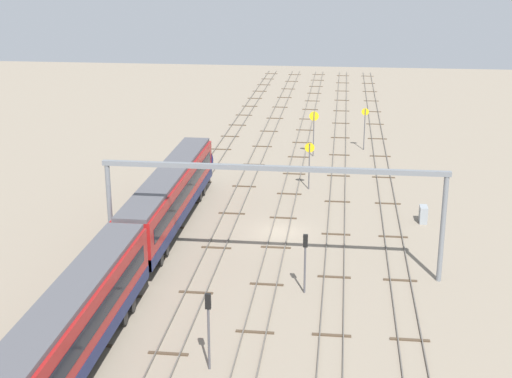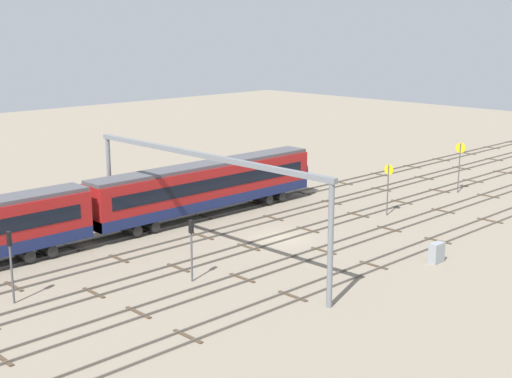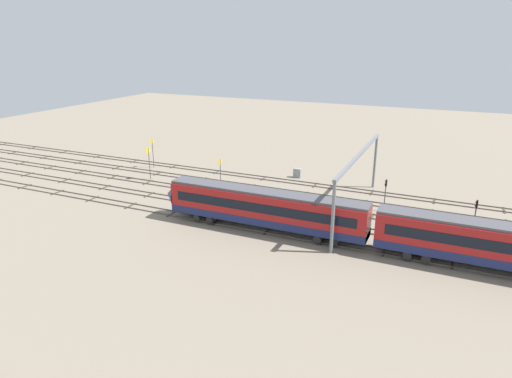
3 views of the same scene
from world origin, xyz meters
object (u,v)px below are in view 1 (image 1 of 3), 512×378
(overhead_gantry, at_px, (272,189))
(signal_light_trackside_departure, at_px, (305,255))
(relay_cabinet, at_px, (423,214))
(speed_sign_mid_trackside, at_px, (365,123))
(signal_light_trackside_approach, at_px, (208,320))
(speed_sign_far_trackside, at_px, (314,126))
(speed_sign_near_foreground, at_px, (309,159))

(overhead_gantry, height_order, signal_light_trackside_departure, overhead_gantry)
(overhead_gantry, bearing_deg, relay_cabinet, -44.80)
(relay_cabinet, bearing_deg, speed_sign_mid_trackside, 10.53)
(signal_light_trackside_approach, bearing_deg, signal_light_trackside_departure, -24.44)
(overhead_gantry, relative_size, signal_light_trackside_departure, 5.72)
(overhead_gantry, xyz_separation_m, speed_sign_mid_trackside, (37.12, -7.44, -3.25))
(overhead_gantry, height_order, signal_light_trackside_approach, overhead_gantry)
(speed_sign_far_trackside, height_order, signal_light_trackside_departure, speed_sign_far_trackside)
(speed_sign_mid_trackside, relative_size, relay_cabinet, 3.40)
(speed_sign_mid_trackside, relative_size, signal_light_trackside_approach, 1.09)
(speed_sign_near_foreground, relative_size, speed_sign_far_trackside, 0.90)
(speed_sign_mid_trackside, relative_size, signal_light_trackside_departure, 1.17)
(speed_sign_far_trackside, bearing_deg, overhead_gantry, 177.37)
(speed_sign_far_trackside, relative_size, relay_cabinet, 3.54)
(overhead_gantry, xyz_separation_m, speed_sign_far_trackside, (33.44, -1.53, -2.93))
(speed_sign_near_foreground, distance_m, speed_sign_mid_trackside, 17.43)
(overhead_gantry, distance_m, speed_sign_near_foreground, 21.01)
(speed_sign_mid_trackside, bearing_deg, signal_light_trackside_departure, 173.12)
(overhead_gantry, bearing_deg, speed_sign_mid_trackside, -11.34)
(signal_light_trackside_departure, bearing_deg, relay_cabinet, -31.85)
(speed_sign_far_trackside, xyz_separation_m, signal_light_trackside_departure, (-36.56, -1.05, -0.72))
(speed_sign_far_trackside, relative_size, signal_light_trackside_approach, 1.13)
(signal_light_trackside_departure, distance_m, relay_cabinet, 18.12)
(speed_sign_mid_trackside, relative_size, speed_sign_far_trackside, 0.96)
(speed_sign_far_trackside, bearing_deg, speed_sign_near_foreground, -179.38)
(speed_sign_mid_trackside, bearing_deg, signal_light_trackside_approach, 169.26)
(overhead_gantry, height_order, speed_sign_near_foreground, overhead_gantry)
(speed_sign_mid_trackside, height_order, signal_light_trackside_approach, speed_sign_mid_trackside)
(signal_light_trackside_departure, relative_size, relay_cabinet, 2.89)
(relay_cabinet, bearing_deg, speed_sign_near_foreground, 50.73)
(overhead_gantry, relative_size, speed_sign_far_trackside, 4.67)
(speed_sign_near_foreground, bearing_deg, speed_sign_far_trackside, 0.62)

